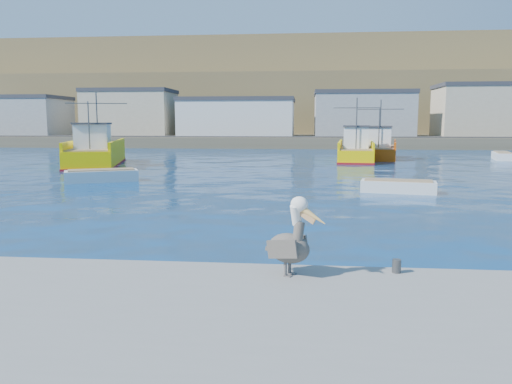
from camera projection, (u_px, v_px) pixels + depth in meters
The scene contains 10 objects.
ground at pixel (272, 252), 14.83m from camera, with size 260.00×260.00×0.00m, color #072551.
dock_bollards at pixel (289, 263), 11.33m from camera, with size 36.20×0.20×0.30m.
far_shore at pixel (302, 101), 121.21m from camera, with size 200.00×81.00×24.00m.
trawler_yellow_a at pixel (96, 153), 44.41m from camera, with size 6.87×12.46×6.58m.
trawler_yellow_b at pixel (356, 151), 49.34m from camera, with size 4.62×10.04×6.32m.
boat_orange at pixel (379, 149), 52.34m from camera, with size 4.96×9.51×6.18m.
skiff_left at pixel (102, 177), 32.28m from camera, with size 4.76×3.34×0.98m.
skiff_mid at pixel (398, 187), 27.30m from camera, with size 4.15×2.10×0.86m.
skiff_far at pixel (502, 157), 51.04m from camera, with size 2.61×4.81×0.99m.
pelican at pixel (291, 242), 10.82m from camera, with size 1.39×0.92×1.76m.
Camera 1 is at (0.93, -14.41, 3.83)m, focal length 35.00 mm.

